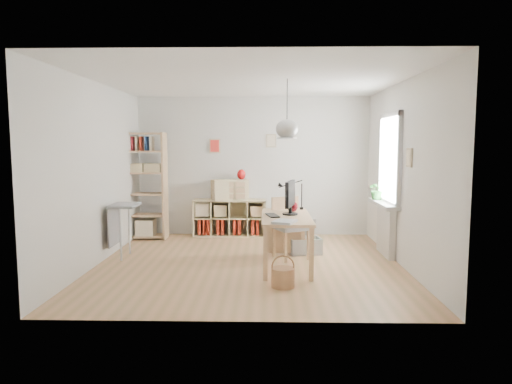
{
  "coord_description": "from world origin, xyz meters",
  "views": [
    {
      "loc": [
        0.26,
        -6.69,
        1.78
      ],
      "look_at": [
        0.1,
        0.3,
        1.05
      ],
      "focal_mm": 32.0,
      "sensor_mm": 36.0,
      "label": 1
    }
  ],
  "objects_px": {
    "tall_bookshelf": "(144,181)",
    "monitor": "(290,196)",
    "storage_chest": "(304,242)",
    "chair": "(289,224)",
    "cube_shelf": "(229,221)",
    "desk": "(286,222)",
    "drawer_chest": "(230,190)"
  },
  "relations": [
    {
      "from": "tall_bookshelf",
      "to": "chair",
      "type": "relative_size",
      "value": 2.1
    },
    {
      "from": "desk",
      "to": "drawer_chest",
      "type": "bearing_deg",
      "value": 114.47
    },
    {
      "from": "storage_chest",
      "to": "drawer_chest",
      "type": "xyz_separation_m",
      "value": [
        -1.34,
        1.33,
        0.74
      ]
    },
    {
      "from": "monitor",
      "to": "drawer_chest",
      "type": "bearing_deg",
      "value": 130.21
    },
    {
      "from": "tall_bookshelf",
      "to": "chair",
      "type": "bearing_deg",
      "value": -27.99
    },
    {
      "from": "tall_bookshelf",
      "to": "drawer_chest",
      "type": "bearing_deg",
      "value": 8.59
    },
    {
      "from": "storage_chest",
      "to": "drawer_chest",
      "type": "height_order",
      "value": "drawer_chest"
    },
    {
      "from": "cube_shelf",
      "to": "monitor",
      "type": "height_order",
      "value": "monitor"
    },
    {
      "from": "desk",
      "to": "chair",
      "type": "distance_m",
      "value": 0.55
    },
    {
      "from": "monitor",
      "to": "desk",
      "type": "bearing_deg",
      "value": -103.96
    },
    {
      "from": "cube_shelf",
      "to": "tall_bookshelf",
      "type": "distance_m",
      "value": 1.77
    },
    {
      "from": "monitor",
      "to": "tall_bookshelf",
      "type": "bearing_deg",
      "value": 158.48
    },
    {
      "from": "monitor",
      "to": "chair",
      "type": "bearing_deg",
      "value": 102.12
    },
    {
      "from": "desk",
      "to": "storage_chest",
      "type": "xyz_separation_m",
      "value": [
        0.34,
        0.86,
        -0.48
      ]
    },
    {
      "from": "chair",
      "to": "storage_chest",
      "type": "distance_m",
      "value": 0.56
    },
    {
      "from": "desk",
      "to": "tall_bookshelf",
      "type": "relative_size",
      "value": 0.75
    },
    {
      "from": "desk",
      "to": "storage_chest",
      "type": "bearing_deg",
      "value": 68.42
    },
    {
      "from": "desk",
      "to": "tall_bookshelf",
      "type": "xyz_separation_m",
      "value": [
        -2.59,
        1.95,
        0.43
      ]
    },
    {
      "from": "cube_shelf",
      "to": "drawer_chest",
      "type": "relative_size",
      "value": 2.07
    },
    {
      "from": "cube_shelf",
      "to": "chair",
      "type": "bearing_deg",
      "value": -57.19
    },
    {
      "from": "tall_bookshelf",
      "to": "monitor",
      "type": "xyz_separation_m",
      "value": [
        2.65,
        -1.83,
        -0.06
      ]
    },
    {
      "from": "storage_chest",
      "to": "tall_bookshelf",
      "type": "bearing_deg",
      "value": 149.6
    },
    {
      "from": "desk",
      "to": "drawer_chest",
      "type": "distance_m",
      "value": 2.42
    },
    {
      "from": "cube_shelf",
      "to": "chair",
      "type": "height_order",
      "value": "chair"
    },
    {
      "from": "storage_chest",
      "to": "drawer_chest",
      "type": "relative_size",
      "value": 0.96
    },
    {
      "from": "desk",
      "to": "drawer_chest",
      "type": "xyz_separation_m",
      "value": [
        -1.0,
        2.19,
        0.26
      ]
    },
    {
      "from": "desk",
      "to": "cube_shelf",
      "type": "height_order",
      "value": "desk"
    },
    {
      "from": "tall_bookshelf",
      "to": "monitor",
      "type": "relative_size",
      "value": 3.52
    },
    {
      "from": "storage_chest",
      "to": "chair",
      "type": "bearing_deg",
      "value": -140.12
    },
    {
      "from": "cube_shelf",
      "to": "chair",
      "type": "relative_size",
      "value": 1.47
    },
    {
      "from": "desk",
      "to": "cube_shelf",
      "type": "xyz_separation_m",
      "value": [
        -1.02,
        2.23,
        -0.36
      ]
    },
    {
      "from": "tall_bookshelf",
      "to": "desk",
      "type": "bearing_deg",
      "value": -37.01
    }
  ]
}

